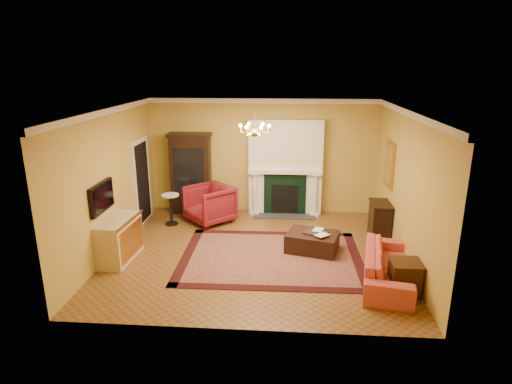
# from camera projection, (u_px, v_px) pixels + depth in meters

# --- Properties ---
(floor) EXTENTS (6.00, 5.50, 0.02)m
(floor) POSITION_uv_depth(u_px,v_px,m) (255.00, 253.00, 9.07)
(floor) COLOR brown
(floor) RESTS_ON ground
(ceiling) EXTENTS (6.00, 5.50, 0.02)m
(ceiling) POSITION_uv_depth(u_px,v_px,m) (255.00, 109.00, 8.20)
(ceiling) COLOR silver
(ceiling) RESTS_ON wall_back
(wall_back) EXTENTS (6.00, 0.02, 3.00)m
(wall_back) POSITION_uv_depth(u_px,v_px,m) (263.00, 156.00, 11.27)
(wall_back) COLOR gold
(wall_back) RESTS_ON floor
(wall_front) EXTENTS (6.00, 0.02, 3.00)m
(wall_front) POSITION_uv_depth(u_px,v_px,m) (239.00, 238.00, 6.00)
(wall_front) COLOR gold
(wall_front) RESTS_ON floor
(wall_left) EXTENTS (0.02, 5.50, 3.00)m
(wall_left) POSITION_uv_depth(u_px,v_px,m) (110.00, 182.00, 8.85)
(wall_left) COLOR gold
(wall_left) RESTS_ON floor
(wall_right) EXTENTS (0.02, 5.50, 3.00)m
(wall_right) POSITION_uv_depth(u_px,v_px,m) (407.00, 188.00, 8.42)
(wall_right) COLOR gold
(wall_right) RESTS_ON floor
(fireplace) EXTENTS (1.90, 0.70, 2.50)m
(fireplace) POSITION_uv_depth(u_px,v_px,m) (285.00, 170.00, 11.14)
(fireplace) COLOR silver
(fireplace) RESTS_ON wall_back
(crown_molding) EXTENTS (6.00, 5.50, 0.12)m
(crown_molding) POSITION_uv_depth(u_px,v_px,m) (258.00, 108.00, 9.13)
(crown_molding) COLOR silver
(crown_molding) RESTS_ON ceiling
(doorway) EXTENTS (0.08, 1.05, 2.10)m
(doorway) POSITION_uv_depth(u_px,v_px,m) (142.00, 181.00, 10.60)
(doorway) COLOR silver
(doorway) RESTS_ON wall_left
(tv_panel) EXTENTS (0.09, 0.95, 0.58)m
(tv_panel) POSITION_uv_depth(u_px,v_px,m) (102.00, 197.00, 8.32)
(tv_panel) COLOR black
(tv_panel) RESTS_ON wall_left
(gilt_mirror) EXTENTS (0.06, 0.76, 1.05)m
(gilt_mirror) POSITION_uv_depth(u_px,v_px,m) (389.00, 164.00, 9.72)
(gilt_mirror) COLOR #C98834
(gilt_mirror) RESTS_ON wall_right
(chandelier) EXTENTS (0.63, 0.55, 0.53)m
(chandelier) POSITION_uv_depth(u_px,v_px,m) (255.00, 130.00, 8.32)
(chandelier) COLOR gold
(chandelier) RESTS_ON ceiling
(oriental_rug) EXTENTS (3.75, 2.83, 0.01)m
(oriental_rug) POSITION_uv_depth(u_px,v_px,m) (271.00, 257.00, 8.84)
(oriental_rug) COLOR #4E101D
(oriental_rug) RESTS_ON floor
(china_cabinet) EXTENTS (1.03, 0.49, 2.04)m
(china_cabinet) POSITION_uv_depth(u_px,v_px,m) (191.00, 175.00, 11.29)
(china_cabinet) COLOR black
(china_cabinet) RESTS_ON floor
(wingback_armchair) EXTENTS (1.38, 1.38, 1.04)m
(wingback_armchair) POSITION_uv_depth(u_px,v_px,m) (210.00, 202.00, 10.68)
(wingback_armchair) COLOR maroon
(wingback_armchair) RESTS_ON floor
(pedestal_table) EXTENTS (0.44, 0.44, 0.78)m
(pedestal_table) POSITION_uv_depth(u_px,v_px,m) (171.00, 207.00, 10.53)
(pedestal_table) COLOR black
(pedestal_table) RESTS_ON floor
(commode) EXTENTS (0.62, 1.20, 0.87)m
(commode) POSITION_uv_depth(u_px,v_px,m) (118.00, 239.00, 8.64)
(commode) COLOR beige
(commode) RESTS_ON floor
(coral_sofa) EXTENTS (1.00, 2.18, 0.82)m
(coral_sofa) POSITION_uv_depth(u_px,v_px,m) (389.00, 261.00, 7.77)
(coral_sofa) COLOR #C34B3D
(coral_sofa) RESTS_ON floor
(end_table) EXTENTS (0.49, 0.49, 0.56)m
(end_table) POSITION_uv_depth(u_px,v_px,m) (404.00, 278.00, 7.41)
(end_table) COLOR #351C0E
(end_table) RESTS_ON floor
(console_table) EXTENTS (0.43, 0.73, 0.80)m
(console_table) POSITION_uv_depth(u_px,v_px,m) (380.00, 221.00, 9.75)
(console_table) COLOR black
(console_table) RESTS_ON floor
(leather_ottoman) EXTENTS (1.21, 1.01, 0.39)m
(leather_ottoman) POSITION_uv_depth(u_px,v_px,m) (312.00, 242.00, 9.10)
(leather_ottoman) COLOR black
(leather_ottoman) RESTS_ON oriental_rug
(ottoman_tray) EXTENTS (0.57, 0.52, 0.03)m
(ottoman_tray) POSITION_uv_depth(u_px,v_px,m) (316.00, 233.00, 9.03)
(ottoman_tray) COLOR black
(ottoman_tray) RESTS_ON leather_ottoman
(book_a) EXTENTS (0.20, 0.10, 0.27)m
(book_a) POSITION_uv_depth(u_px,v_px,m) (314.00, 224.00, 9.10)
(book_a) COLOR gray
(book_a) RESTS_ON ottoman_tray
(book_b) EXTENTS (0.15, 0.17, 0.28)m
(book_b) POSITION_uv_depth(u_px,v_px,m) (319.00, 228.00, 8.88)
(book_b) COLOR gray
(book_b) RESTS_ON ottoman_tray
(topiary_left) EXTENTS (0.16, 0.16, 0.43)m
(topiary_left) POSITION_uv_depth(u_px,v_px,m) (262.00, 159.00, 11.06)
(topiary_left) COLOR gray
(topiary_left) RESTS_ON fireplace
(topiary_right) EXTENTS (0.14, 0.14, 0.39)m
(topiary_right) POSITION_uv_depth(u_px,v_px,m) (306.00, 161.00, 10.99)
(topiary_right) COLOR gray
(topiary_right) RESTS_ON fireplace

